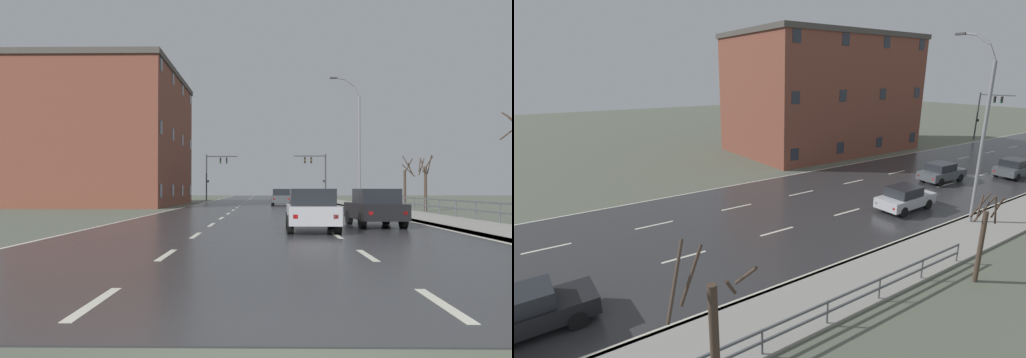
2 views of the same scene
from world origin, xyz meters
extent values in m
cube|color=#5B6051|center=(0.00, 48.00, -0.06)|extent=(160.00, 160.00, 0.12)
cube|color=#303033|center=(0.00, 60.00, 0.01)|extent=(14.00, 120.00, 0.02)
cube|color=beige|center=(-2.33, 18.20, 0.02)|extent=(0.16, 2.20, 0.01)
cube|color=beige|center=(-2.33, 23.60, 0.02)|extent=(0.16, 2.20, 0.01)
cube|color=beige|center=(-2.33, 29.00, 0.02)|extent=(0.16, 2.20, 0.01)
cube|color=beige|center=(-2.33, 34.40, 0.02)|extent=(0.16, 2.20, 0.01)
cube|color=beige|center=(-2.33, 39.80, 0.02)|extent=(0.16, 2.20, 0.01)
cube|color=beige|center=(-2.33, 45.20, 0.02)|extent=(0.16, 2.20, 0.01)
cube|color=beige|center=(-2.33, 50.60, 0.02)|extent=(0.16, 2.20, 0.01)
cube|color=beige|center=(-2.33, 56.00, 0.02)|extent=(0.16, 2.20, 0.01)
cube|color=beige|center=(-2.33, 61.40, 0.02)|extent=(0.16, 2.20, 0.01)
cube|color=beige|center=(-2.33, 66.80, 0.02)|extent=(0.16, 2.20, 0.01)
cube|color=beige|center=(2.33, 18.20, 0.02)|extent=(0.16, 2.20, 0.01)
cube|color=beige|center=(2.33, 23.60, 0.02)|extent=(0.16, 2.20, 0.01)
cube|color=beige|center=(2.33, 29.00, 0.02)|extent=(0.16, 2.20, 0.01)
cube|color=beige|center=(2.33, 34.40, 0.02)|extent=(0.16, 2.20, 0.01)
cube|color=beige|center=(2.33, 39.80, 0.02)|extent=(0.16, 2.20, 0.01)
cube|color=beige|center=(2.33, 45.20, 0.02)|extent=(0.16, 2.20, 0.01)
cube|color=beige|center=(2.33, 50.60, 0.02)|extent=(0.16, 2.20, 0.01)
cube|color=beige|center=(2.33, 56.00, 0.02)|extent=(0.16, 2.20, 0.01)
cube|color=beige|center=(-6.85, 60.00, 0.02)|extent=(0.16, 120.00, 0.01)
cylinder|color=#515459|center=(9.85, 23.23, 0.50)|extent=(0.07, 0.07, 1.00)
cylinder|color=#515459|center=(9.85, 25.88, 0.50)|extent=(0.07, 0.07, 1.00)
cylinder|color=#515459|center=(9.85, 28.54, 0.50)|extent=(0.07, 0.07, 1.00)
cylinder|color=#515459|center=(9.85, 31.19, 0.50)|extent=(0.07, 0.07, 1.00)
cylinder|color=#515459|center=(9.85, 33.85, 0.50)|extent=(0.07, 0.07, 1.00)
cylinder|color=slate|center=(7.60, 39.13, 4.55)|extent=(0.20, 0.20, 9.09)
cylinder|color=slate|center=(7.40, 39.13, 9.52)|extent=(0.49, 0.11, 0.89)
cylinder|color=slate|center=(6.83, 39.13, 10.20)|extent=(0.82, 0.11, 0.62)
cylinder|color=slate|center=(5.99, 39.13, 10.55)|extent=(0.94, 0.11, 0.27)
cube|color=#333335|center=(5.53, 39.13, 10.58)|extent=(0.56, 0.24, 0.12)
cylinder|color=#38383A|center=(-7.90, 68.29, 3.10)|extent=(0.18, 0.18, 6.19)
cylinder|color=#38383A|center=(-5.81, 68.29, 5.94)|extent=(4.18, 0.12, 0.12)
cube|color=black|center=(-6.02, 68.29, 5.39)|extent=(0.20, 0.28, 0.80)
sphere|color=#2D2D2D|center=(-6.02, 68.14, 5.65)|extent=(0.14, 0.14, 0.14)
sphere|color=#2D2D2D|center=(-6.02, 68.14, 5.39)|extent=(0.14, 0.14, 0.14)
sphere|color=green|center=(-6.02, 68.14, 5.13)|extent=(0.14, 0.14, 0.14)
cube|color=black|center=(-5.19, 68.29, 5.39)|extent=(0.20, 0.28, 0.80)
sphere|color=#2D2D2D|center=(-5.19, 68.14, 5.65)|extent=(0.14, 0.14, 0.14)
sphere|color=#2D2D2D|center=(-5.19, 68.14, 5.39)|extent=(0.14, 0.14, 0.14)
sphere|color=green|center=(-5.19, 68.14, 5.13)|extent=(0.14, 0.14, 0.14)
cube|color=black|center=(-7.68, 68.24, 2.60)|extent=(0.18, 0.12, 0.32)
cube|color=#474C51|center=(4.07, 52.39, 0.65)|extent=(1.76, 4.10, 0.64)
cube|color=black|center=(4.07, 52.14, 1.27)|extent=(1.56, 2.00, 0.60)
cube|color=slate|center=(4.07, 53.09, 1.25)|extent=(1.40, 0.08, 0.51)
cylinder|color=black|center=(3.26, 53.66, 0.33)|extent=(0.22, 0.66, 0.66)
cylinder|color=black|center=(4.88, 51.12, 0.33)|extent=(0.22, 0.66, 0.66)
cylinder|color=black|center=(3.26, 51.12, 0.33)|extent=(0.22, 0.66, 0.66)
cube|color=red|center=(3.41, 50.36, 0.65)|extent=(0.16, 0.04, 0.14)
cube|color=red|center=(4.73, 50.36, 0.65)|extent=(0.16, 0.04, 0.14)
cube|color=#474C51|center=(1.51, 45.85, 0.65)|extent=(1.92, 4.17, 0.64)
cube|color=black|center=(1.50, 45.60, 1.27)|extent=(1.64, 2.06, 0.60)
cube|color=slate|center=(1.54, 46.55, 1.25)|extent=(1.41, 0.14, 0.51)
cylinder|color=black|center=(2.37, 47.09, 0.33)|extent=(0.25, 0.67, 0.66)
cylinder|color=black|center=(0.75, 47.15, 0.33)|extent=(0.25, 0.67, 0.66)
cylinder|color=black|center=(2.27, 44.55, 0.33)|extent=(0.25, 0.67, 0.66)
cylinder|color=black|center=(0.65, 44.61, 0.33)|extent=(0.25, 0.67, 0.66)
cube|color=red|center=(0.77, 43.85, 0.65)|extent=(0.16, 0.05, 0.14)
cube|color=red|center=(2.09, 43.79, 0.65)|extent=(0.16, 0.05, 0.14)
cube|color=black|center=(4.50, 17.40, 0.65)|extent=(1.96, 4.18, 0.64)
cube|color=black|center=(4.51, 17.15, 1.27)|extent=(1.66, 2.08, 0.60)
cube|color=slate|center=(4.47, 18.10, 1.25)|extent=(1.41, 0.15, 0.51)
cylinder|color=black|center=(5.25, 18.71, 0.33)|extent=(0.25, 0.67, 0.66)
cylinder|color=black|center=(3.63, 18.63, 0.33)|extent=(0.25, 0.67, 0.66)
cube|color=#B7B7BC|center=(3.98, 37.90, 0.65)|extent=(1.85, 4.14, 0.64)
cube|color=black|center=(3.99, 37.65, 1.27)|extent=(1.60, 2.03, 0.60)
cube|color=slate|center=(3.97, 38.60, 1.25)|extent=(1.41, 0.11, 0.51)
cylinder|color=black|center=(4.77, 39.19, 0.33)|extent=(0.23, 0.66, 0.66)
cylinder|color=black|center=(3.15, 39.15, 0.33)|extent=(0.23, 0.66, 0.66)
cylinder|color=black|center=(4.82, 36.65, 0.33)|extent=(0.23, 0.66, 0.66)
cylinder|color=black|center=(3.20, 36.61, 0.33)|extent=(0.23, 0.66, 0.66)
cube|color=red|center=(3.37, 35.86, 0.65)|extent=(0.16, 0.04, 0.14)
cube|color=red|center=(4.69, 35.88, 0.65)|extent=(0.16, 0.04, 0.14)
cube|color=brown|center=(-14.62, 46.92, 6.08)|extent=(12.50, 19.53, 12.15)
cube|color=#4C4742|center=(-14.62, 46.92, 12.40)|extent=(12.75, 19.92, 0.50)
cube|color=#282D38|center=(-8.35, 38.35, 1.40)|extent=(0.04, 0.90, 1.10)
cube|color=#282D38|center=(-8.35, 44.06, 1.40)|extent=(0.04, 0.90, 1.10)
cube|color=#282D38|center=(-8.35, 49.77, 1.40)|extent=(0.04, 0.90, 1.10)
cube|color=#282D38|center=(-8.35, 55.48, 1.40)|extent=(0.04, 0.90, 1.10)
cube|color=#282D38|center=(-8.35, 38.35, 6.48)|extent=(0.04, 0.90, 1.10)
cube|color=#282D38|center=(-8.35, 44.06, 6.48)|extent=(0.04, 0.90, 1.10)
cube|color=#282D38|center=(-8.35, 49.77, 6.48)|extent=(0.04, 0.90, 1.10)
cube|color=#282D38|center=(-8.35, 55.48, 6.48)|extent=(0.04, 0.90, 1.10)
cube|color=#282D38|center=(-8.35, 38.35, 11.55)|extent=(0.04, 0.90, 1.10)
cube|color=#282D38|center=(-8.35, 44.06, 11.55)|extent=(0.04, 0.90, 1.10)
cube|color=#282D38|center=(-8.35, 49.77, 11.55)|extent=(0.04, 0.90, 1.10)
cube|color=#282D38|center=(-8.35, 55.48, 11.55)|extent=(0.04, 0.90, 1.10)
cylinder|color=#423328|center=(11.66, 20.46, 4.64)|extent=(0.57, 0.73, 0.96)
cylinder|color=#423328|center=(12.11, 21.41, 4.51)|extent=(1.38, 0.36, 1.14)
cylinder|color=#423328|center=(11.65, 20.14, 4.65)|extent=(1.19, 0.81, 1.09)
cylinder|color=#423328|center=(12.20, 21.04, 4.44)|extent=(0.63, 0.53, 0.78)
cylinder|color=#423328|center=(11.16, 33.03, 1.57)|extent=(0.20, 0.20, 3.14)
cylinder|color=#423328|center=(10.91, 32.97, 3.26)|extent=(0.18, 0.55, 1.01)
cylinder|color=#423328|center=(10.80, 33.21, 3.26)|extent=(0.39, 0.77, 1.03)
cylinder|color=#423328|center=(11.45, 33.10, 3.28)|extent=(0.20, 0.66, 1.33)
cylinder|color=#423328|center=(11.41, 33.33, 3.32)|extent=(0.64, 0.59, 1.16)
cylinder|color=#423328|center=(10.95, 33.28, 3.13)|extent=(0.55, 0.49, 1.22)
camera|label=1|loc=(-0.04, -5.39, 1.56)|focal=38.57mm
camera|label=2|loc=(17.87, 18.17, 8.40)|focal=25.93mm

